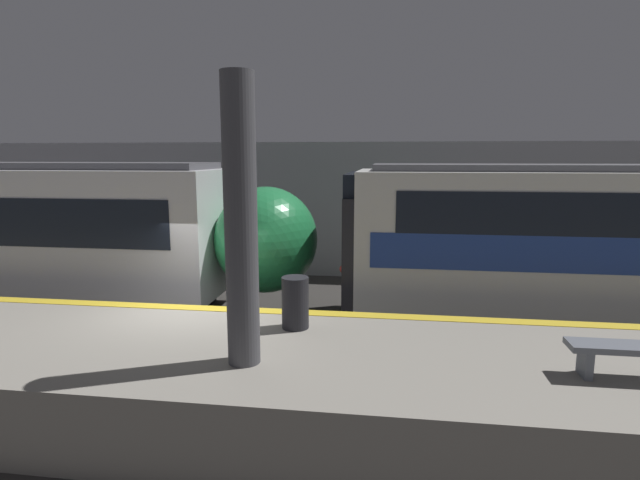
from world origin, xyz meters
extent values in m
plane|color=#33302D|center=(0.00, 0.00, 0.00)|extent=(120.00, 120.00, 0.00)
cube|color=gray|center=(0.00, -1.80, 0.56)|extent=(40.00, 3.60, 1.12)
cube|color=gold|center=(0.00, -0.15, 1.12)|extent=(40.00, 0.30, 0.01)
cube|color=#939399|center=(0.00, 7.30, 2.17)|extent=(50.00, 0.15, 4.34)
cylinder|color=#47474C|center=(1.63, -2.40, 3.04)|extent=(0.44, 0.44, 3.83)
ellipsoid|color=#238447|center=(0.67, 2.73, 1.94)|extent=(2.42, 2.70, 2.51)
sphere|color=#F2EFCC|center=(1.62, 2.73, 1.50)|extent=(0.20, 0.20, 0.20)
cube|color=black|center=(2.73, 2.73, 1.85)|extent=(0.25, 2.87, 2.39)
cube|color=black|center=(2.73, 2.73, 3.05)|extent=(0.25, 2.58, 0.96)
sphere|color=#EA4C42|center=(2.57, 2.07, 1.44)|extent=(0.18, 0.18, 0.18)
sphere|color=#EA4C42|center=(2.57, 3.39, 1.44)|extent=(0.18, 0.18, 0.18)
cube|color=slate|center=(6.06, -2.23, 1.32)|extent=(0.10, 0.32, 0.41)
cube|color=slate|center=(6.59, -2.23, 1.53)|extent=(1.50, 0.40, 0.08)
cylinder|color=#232328|center=(2.06, -0.94, 1.54)|extent=(0.44, 0.44, 0.85)
camera|label=1|loc=(3.54, -8.64, 3.90)|focal=28.00mm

